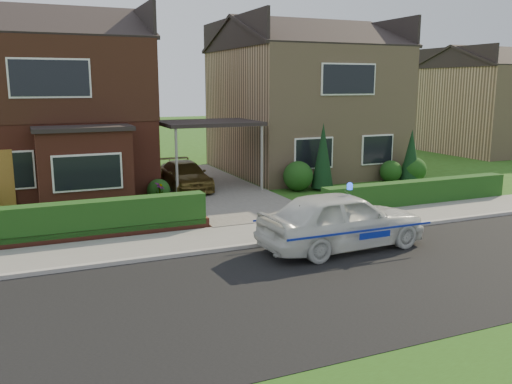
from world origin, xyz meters
TOP-DOWN VIEW (x-y plane):
  - ground at (0.00, 0.00)m, footprint 120.00×120.00m
  - road at (0.00, 0.00)m, footprint 60.00×6.00m
  - kerb at (0.00, 3.05)m, footprint 60.00×0.16m
  - sidewalk at (0.00, 4.10)m, footprint 60.00×2.00m
  - driveway at (0.00, 11.00)m, footprint 3.80×12.00m
  - house_left at (-5.78, 13.90)m, footprint 7.50×9.53m
  - house_right at (5.80, 13.99)m, footprint 7.50×8.06m
  - carport_link at (0.00, 10.95)m, footprint 3.80×3.00m
  - dwarf_wall at (-5.80, 5.30)m, footprint 7.70×0.25m
  - hedge_left at (-5.80, 5.45)m, footprint 7.50×0.55m
  - hedge_right at (5.80, 5.35)m, footprint 7.50×0.55m
  - shrub_left_mid at (-4.00, 9.30)m, footprint 1.32×1.32m
  - shrub_left_near at (-2.40, 9.60)m, footprint 0.84×0.84m
  - shrub_right_near at (3.20, 9.40)m, footprint 1.20×1.20m
  - shrub_right_mid at (7.80, 9.50)m, footprint 0.96×0.96m
  - shrub_right_far at (8.80, 9.20)m, footprint 1.08×1.08m
  - conifer_a at (4.20, 9.20)m, footprint 0.90×0.90m
  - conifer_b at (8.60, 9.20)m, footprint 0.90×0.90m
  - neighbour_right at (20.00, 16.00)m, footprint 6.50×7.00m
  - police_car at (0.61, 2.07)m, footprint 4.11×4.56m
  - driveway_car at (-1.00, 11.02)m, footprint 1.51×3.70m
  - potted_plant_a at (-5.46, 6.64)m, footprint 0.46×0.36m
  - potted_plant_b at (-2.50, 6.80)m, footprint 0.49×0.47m
  - potted_plant_c at (-2.50, 9.00)m, footprint 0.58×0.58m

SIDE VIEW (x-z plane):
  - ground at x=0.00m, z-range 0.00..0.00m
  - road at x=0.00m, z-range -0.01..0.01m
  - hedge_left at x=-5.80m, z-range -0.45..0.45m
  - hedge_right at x=5.80m, z-range -0.40..0.40m
  - sidewalk at x=0.00m, z-range 0.00..0.10m
  - kerb at x=0.00m, z-range 0.00..0.12m
  - driveway at x=0.00m, z-range 0.00..0.12m
  - dwarf_wall at x=-5.80m, z-range 0.00..0.36m
  - potted_plant_b at x=-2.50m, z-range 0.00..0.70m
  - potted_plant_a at x=-5.46m, z-range 0.00..0.77m
  - potted_plant_c at x=-2.50m, z-range 0.00..0.80m
  - shrub_left_near at x=-2.40m, z-range 0.00..0.84m
  - shrub_right_mid at x=7.80m, z-range 0.00..0.96m
  - shrub_right_far at x=8.80m, z-range 0.00..1.08m
  - shrub_right_near at x=3.20m, z-range 0.00..1.20m
  - driveway_car at x=-1.00m, z-range 0.12..1.19m
  - shrub_left_mid at x=-4.00m, z-range 0.00..1.32m
  - police_car at x=0.61m, z-range -0.08..1.60m
  - conifer_b at x=8.60m, z-range 0.00..2.20m
  - conifer_a at x=4.20m, z-range 0.00..2.60m
  - neighbour_right at x=20.00m, z-range 0.00..5.20m
  - carport_link at x=0.00m, z-range 1.27..4.04m
  - house_right at x=5.80m, z-range 0.04..7.29m
  - house_left at x=-5.78m, z-range 0.19..7.44m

